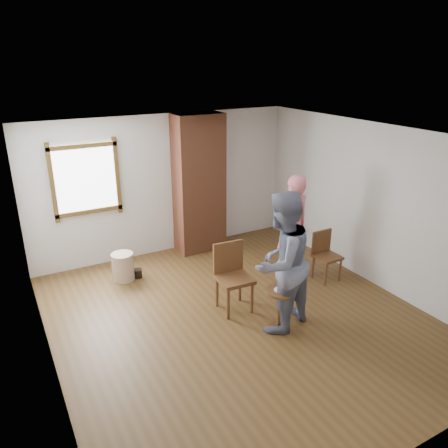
{
  "coord_description": "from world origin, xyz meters",
  "views": [
    {
      "loc": [
        -2.78,
        -4.63,
        3.53
      ],
      "look_at": [
        0.2,
        0.8,
        1.15
      ],
      "focal_mm": 35.0,
      "sensor_mm": 36.0,
      "label": 1
    }
  ],
  "objects_px": {
    "dining_chair_left": "(232,273)",
    "dining_chair_right": "(325,253)",
    "man": "(281,263)",
    "side_table": "(280,303)",
    "stoneware_crock": "(123,267)",
    "person_pink": "(292,227)"
  },
  "relations": [
    {
      "from": "dining_chair_right",
      "to": "person_pink",
      "type": "height_order",
      "value": "person_pink"
    },
    {
      "from": "dining_chair_left",
      "to": "person_pink",
      "type": "height_order",
      "value": "person_pink"
    },
    {
      "from": "man",
      "to": "person_pink",
      "type": "xyz_separation_m",
      "value": [
        1.07,
        1.17,
        -0.09
      ]
    },
    {
      "from": "dining_chair_left",
      "to": "stoneware_crock",
      "type": "bearing_deg",
      "value": 129.16
    },
    {
      "from": "stoneware_crock",
      "to": "dining_chair_right",
      "type": "height_order",
      "value": "dining_chair_right"
    },
    {
      "from": "man",
      "to": "dining_chair_left",
      "type": "bearing_deg",
      "value": -85.09
    },
    {
      "from": "stoneware_crock",
      "to": "dining_chair_right",
      "type": "xyz_separation_m",
      "value": [
        3.0,
        -1.57,
        0.23
      ]
    },
    {
      "from": "dining_chair_right",
      "to": "person_pink",
      "type": "bearing_deg",
      "value": 138.95
    },
    {
      "from": "side_table",
      "to": "person_pink",
      "type": "relative_size",
      "value": 0.34
    },
    {
      "from": "dining_chair_left",
      "to": "dining_chair_right",
      "type": "bearing_deg",
      "value": 5.4
    },
    {
      "from": "stoneware_crock",
      "to": "person_pink",
      "type": "height_order",
      "value": "person_pink"
    },
    {
      "from": "stoneware_crock",
      "to": "dining_chair_left",
      "type": "bearing_deg",
      "value": -54.37
    },
    {
      "from": "dining_chair_left",
      "to": "man",
      "type": "xyz_separation_m",
      "value": [
        0.32,
        -0.74,
        0.41
      ]
    },
    {
      "from": "side_table",
      "to": "man",
      "type": "bearing_deg",
      "value": 66.0
    },
    {
      "from": "stoneware_crock",
      "to": "dining_chair_left",
      "type": "height_order",
      "value": "dining_chair_left"
    },
    {
      "from": "stoneware_crock",
      "to": "side_table",
      "type": "bearing_deg",
      "value": -58.91
    },
    {
      "from": "dining_chair_left",
      "to": "side_table",
      "type": "bearing_deg",
      "value": -66.17
    },
    {
      "from": "dining_chair_left",
      "to": "dining_chair_right",
      "type": "relative_size",
      "value": 1.22
    },
    {
      "from": "stoneware_crock",
      "to": "dining_chair_right",
      "type": "bearing_deg",
      "value": -27.67
    },
    {
      "from": "man",
      "to": "stoneware_crock",
      "type": "bearing_deg",
      "value": -76.35
    },
    {
      "from": "dining_chair_left",
      "to": "dining_chair_right",
      "type": "height_order",
      "value": "dining_chair_left"
    },
    {
      "from": "stoneware_crock",
      "to": "dining_chair_left",
      "type": "distance_m",
      "value": 2.04
    }
  ]
}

